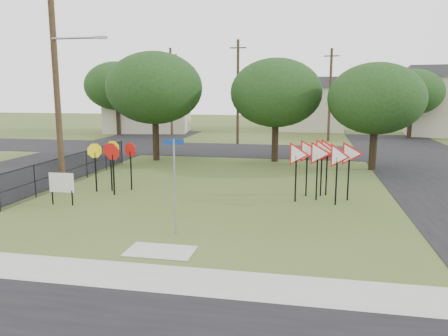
# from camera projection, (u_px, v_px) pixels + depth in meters

# --- Properties ---
(ground) EXTENTS (140.00, 140.00, 0.00)m
(ground) POSITION_uv_depth(u_px,v_px,m) (183.00, 227.00, 15.23)
(ground) COLOR #394C1C
(sidewalk) EXTENTS (30.00, 1.60, 0.02)m
(sidewalk) POSITION_uv_depth(u_px,v_px,m) (137.00, 276.00, 11.17)
(sidewalk) COLOR #999A92
(sidewalk) RESTS_ON ground
(planting_strip) EXTENTS (30.00, 0.80, 0.02)m
(planting_strip) POSITION_uv_depth(u_px,v_px,m) (117.00, 298.00, 10.01)
(planting_strip) COLOR #394C1C
(planting_strip) RESTS_ON ground
(street_left) EXTENTS (8.00, 50.00, 0.02)m
(street_left) POSITION_uv_depth(u_px,v_px,m) (43.00, 167.00, 27.15)
(street_left) COLOR black
(street_left) RESTS_ON ground
(street_far) EXTENTS (60.00, 8.00, 0.02)m
(street_far) POSITION_uv_depth(u_px,v_px,m) (254.00, 150.00, 34.55)
(street_far) COLOR black
(street_far) RESTS_ON ground
(curb_pad) EXTENTS (2.00, 1.20, 0.02)m
(curb_pad) POSITION_uv_depth(u_px,v_px,m) (160.00, 251.00, 12.91)
(curb_pad) COLOR #999A92
(curb_pad) RESTS_ON ground
(street_name_sign) EXTENTS (0.65, 0.11, 3.16)m
(street_name_sign) POSITION_uv_depth(u_px,v_px,m) (175.00, 181.00, 14.16)
(street_name_sign) COLOR gray
(street_name_sign) RESTS_ON ground
(stop_sign_cluster) EXTENTS (2.10, 1.66, 2.30)m
(stop_sign_cluster) POSITION_uv_depth(u_px,v_px,m) (112.00, 155.00, 20.44)
(stop_sign_cluster) COLOR black
(stop_sign_cluster) RESTS_ON ground
(yield_sign_cluster) EXTENTS (3.34, 2.23, 2.63)m
(yield_sign_cluster) POSITION_uv_depth(u_px,v_px,m) (322.00, 156.00, 18.82)
(yield_sign_cluster) COLOR black
(yield_sign_cluster) RESTS_ON ground
(info_board) EXTENTS (1.08, 0.06, 1.35)m
(info_board) POSITION_uv_depth(u_px,v_px,m) (61.00, 184.00, 18.02)
(info_board) COLOR black
(info_board) RESTS_ON ground
(utility_pole_main) EXTENTS (3.55, 0.33, 10.00)m
(utility_pole_main) POSITION_uv_depth(u_px,v_px,m) (57.00, 79.00, 20.02)
(utility_pole_main) COLOR #41301E
(utility_pole_main) RESTS_ON ground
(far_pole_a) EXTENTS (1.40, 0.24, 9.00)m
(far_pole_a) POSITION_uv_depth(u_px,v_px,m) (238.00, 92.00, 37.99)
(far_pole_a) COLOR #41301E
(far_pole_a) RESTS_ON ground
(far_pole_b) EXTENTS (1.40, 0.24, 8.50)m
(far_pole_b) POSITION_uv_depth(u_px,v_px,m) (330.00, 94.00, 40.39)
(far_pole_b) COLOR #41301E
(far_pole_b) RESTS_ON ground
(far_pole_c) EXTENTS (1.40, 0.24, 9.00)m
(far_pole_c) POSITION_uv_depth(u_px,v_px,m) (171.00, 91.00, 45.29)
(far_pole_c) COLOR #41301E
(far_pole_c) RESTS_ON ground
(fence_run) EXTENTS (0.05, 11.55, 1.50)m
(fence_run) POSITION_uv_depth(u_px,v_px,m) (76.00, 167.00, 22.56)
(fence_run) COLOR black
(fence_run) RESTS_ON ground
(house_left) EXTENTS (10.58, 8.88, 7.20)m
(house_left) POSITION_uv_depth(u_px,v_px,m) (149.00, 100.00, 50.08)
(house_left) COLOR #BFB799
(house_left) RESTS_ON ground
(house_mid) EXTENTS (8.40, 8.40, 6.20)m
(house_mid) POSITION_uv_depth(u_px,v_px,m) (308.00, 103.00, 52.57)
(house_mid) COLOR #BFB799
(house_mid) RESTS_ON ground
(house_right) EXTENTS (8.30, 8.30, 7.20)m
(house_right) POSITION_uv_depth(u_px,v_px,m) (443.00, 101.00, 45.98)
(house_right) COLOR #BFB799
(house_right) RESTS_ON ground
(tree_near_left) EXTENTS (6.40, 6.40, 7.27)m
(tree_near_left) POSITION_uv_depth(u_px,v_px,m) (154.00, 88.00, 29.03)
(tree_near_left) COLOR black
(tree_near_left) RESTS_ON ground
(tree_near_mid) EXTENTS (6.00, 6.00, 6.80)m
(tree_near_mid) POSITION_uv_depth(u_px,v_px,m) (276.00, 93.00, 28.55)
(tree_near_mid) COLOR black
(tree_near_mid) RESTS_ON ground
(tree_near_right) EXTENTS (5.60, 5.60, 6.33)m
(tree_near_right) POSITION_uv_depth(u_px,v_px,m) (376.00, 99.00, 25.54)
(tree_near_right) COLOR black
(tree_near_right) RESTS_ON ground
(tree_far_left) EXTENTS (6.80, 6.80, 7.73)m
(tree_far_left) POSITION_uv_depth(u_px,v_px,m) (117.00, 86.00, 46.33)
(tree_far_left) COLOR black
(tree_far_left) RESTS_ON ground
(tree_far_right) EXTENTS (6.00, 6.00, 6.80)m
(tree_far_right) POSITION_uv_depth(u_px,v_px,m) (412.00, 92.00, 42.71)
(tree_far_right) COLOR black
(tree_far_right) RESTS_ON ground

